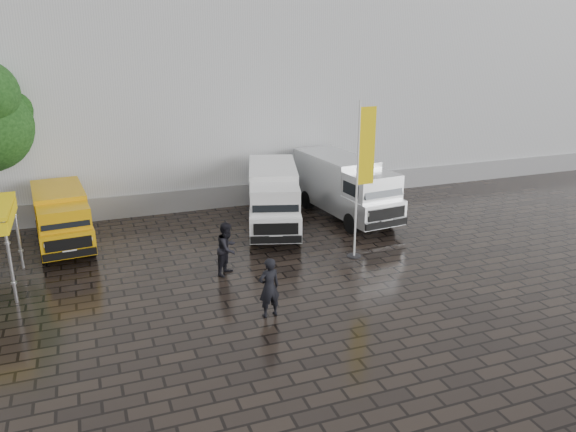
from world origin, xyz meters
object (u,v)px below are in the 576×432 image
object	(u,v)px
van_white	(273,199)
person_front	(269,287)
van_silver	(346,188)
flagpole	(362,171)
van_yellow	(62,220)
person_tent	(227,248)
wheelie_bin	(373,185)

from	to	relation	value
van_white	person_front	xyz separation A→B (m)	(-2.57, -7.12, -0.36)
van_silver	flagpole	xyz separation A→B (m)	(-1.50, -4.26, 1.87)
flagpole	van_yellow	bearing A→B (deg)	154.83
person_front	person_tent	bearing A→B (deg)	-92.01
van_yellow	person_front	world-z (taller)	van_yellow
van_yellow	van_white	world-z (taller)	van_white
person_front	van_white	bearing A→B (deg)	-118.16
van_white	person_front	world-z (taller)	van_white
flagpole	wheelie_bin	distance (m)	8.66
van_white	wheelie_bin	distance (m)	7.02
van_yellow	person_front	size ratio (longest dim) A/B	2.61
person_front	van_silver	bearing A→B (deg)	-137.20
van_silver	flagpole	size ratio (longest dim) A/B	1.07
van_white	van_silver	size ratio (longest dim) A/B	0.96
van_yellow	person_tent	bearing A→B (deg)	-46.88
van_yellow	van_white	distance (m)	8.13
van_yellow	van_white	bearing A→B (deg)	-10.53
van_yellow	van_silver	world-z (taller)	van_silver
flagpole	person_tent	xyz separation A→B (m)	(-4.85, 0.12, -2.26)
van_yellow	flagpole	size ratio (longest dim) A/B	0.83
van_yellow	person_front	distance (m)	9.62
van_yellow	flagpole	world-z (taller)	flagpole
person_tent	flagpole	bearing A→B (deg)	-48.92
wheelie_bin	person_front	distance (m)	13.48
van_white	van_silver	bearing A→B (deg)	22.24
flagpole	person_front	world-z (taller)	flagpole
van_silver	person_tent	distance (m)	7.60
flagpole	van_white	bearing A→B (deg)	115.90
person_front	person_tent	xyz separation A→B (m)	(-0.36, 3.28, 0.02)
van_white	flagpole	world-z (taller)	flagpole
van_white	person_tent	world-z (taller)	van_white
wheelie_bin	person_front	bearing A→B (deg)	-115.18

